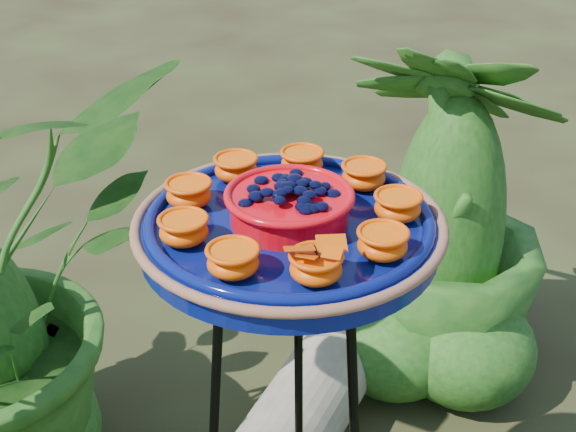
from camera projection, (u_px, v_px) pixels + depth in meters
name	position (u px, v px, depth m)	size (l,w,h in m)	color
tripod_stand	(289.00, 417.00, 1.31)	(0.40, 0.40, 0.84)	black
feeder_dish	(289.00, 222.00, 1.13)	(0.56, 0.56, 0.10)	#071159
shrub_back_right	(449.00, 211.00, 2.02)	(0.52, 0.52, 0.92)	#144512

